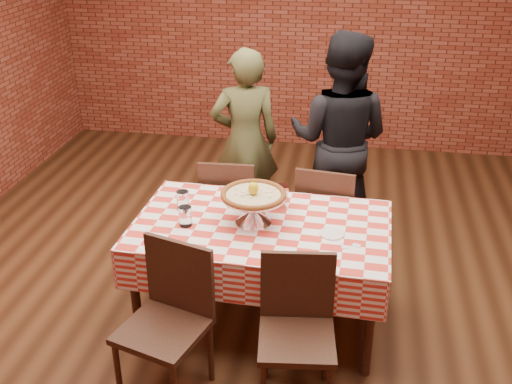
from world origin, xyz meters
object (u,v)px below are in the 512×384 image
chair_near_right (297,340)px  chair_far_left (231,206)px  condiment_caddy (280,196)px  chair_far_right (327,216)px  diner_olive (245,141)px  diner_black (339,140)px  chair_near_left (162,328)px  water_glass_left (185,216)px  table (261,273)px  pizza_stand (253,209)px  water_glass_right (183,200)px  pizza (253,195)px

chair_near_right → chair_far_left: size_ratio=1.00×
condiment_caddy → chair_far_right: size_ratio=0.17×
diner_olive → diner_black: size_ratio=0.90×
chair_near_left → diner_black: 2.25m
water_glass_left → chair_far_right: size_ratio=0.14×
chair_near_left → table: bearing=76.9°
table → condiment_caddy: condiment_caddy is taller
pizza_stand → chair_far_left: size_ratio=0.47×
pizza_stand → diner_olive: diner_olive is taller
chair_far_left → diner_black: diner_black is taller
water_glass_left → water_glass_right: bearing=110.0°
chair_near_right → water_glass_left: bearing=134.8°
chair_far_right → diner_olive: diner_olive is taller
chair_near_right → diner_black: 2.04m
pizza_stand → diner_black: diner_black is taller
pizza_stand → pizza: size_ratio=1.00×
chair_far_left → condiment_caddy: bearing=128.8°
pizza → condiment_caddy: size_ratio=2.78×
table → pizza: size_ratio=3.87×
chair_far_right → table: bearing=69.0°
diner_black → water_glass_left: bearing=68.0°
diner_olive → pizza_stand: bearing=84.7°
water_glass_left → chair_near_right: chair_near_right is taller
pizza → condiment_caddy: (0.14, 0.25, -0.12)m
water_glass_left → diner_black: diner_black is taller
diner_black → chair_far_right: bearing=97.6°
chair_far_left → diner_olive: 0.64m
condiment_caddy → diner_black: bearing=57.8°
diner_black → pizza: bearing=80.3°
water_glass_left → chair_far_left: chair_far_left is taller
pizza → chair_near_right: (0.37, -0.75, -0.50)m
table → pizza_stand: 0.48m
pizza → table: bearing=-18.4°
pizza → chair_far_left: pizza is taller
pizza → chair_near_left: bearing=-116.1°
water_glass_left → chair_near_right: bearing=-38.3°
pizza_stand → water_glass_right: (-0.50, 0.10, -0.03)m
water_glass_left → chair_near_left: (0.04, -0.68, -0.36)m
pizza_stand → chair_near_left: (-0.39, -0.79, -0.39)m
chair_far_left → table: bearing=112.3°
pizza_stand → chair_near_right: (0.37, -0.75, -0.40)m
water_glass_right → diner_black: size_ratio=0.07×
table → chair_near_left: (-0.44, -0.77, 0.09)m
condiment_caddy → chair_near_right: 1.10m
table → chair_far_left: chair_far_left is taller
chair_near_left → chair_far_right: chair_near_left is taller
chair_near_left → diner_black: (0.88, 2.03, 0.42)m
diner_olive → diner_black: (0.79, -0.06, 0.09)m
pizza_stand → water_glass_left: size_ratio=3.21×
water_glass_left → water_glass_right: 0.23m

